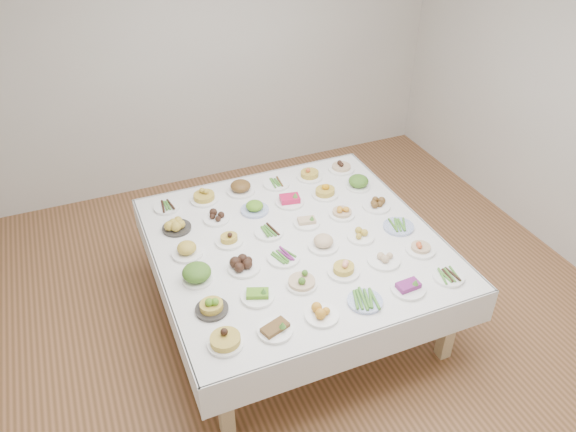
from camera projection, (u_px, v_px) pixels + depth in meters
name	position (u px, v px, depth m)	size (l,w,h in m)	color
room_envelope	(317.00, 110.00, 3.61)	(5.02, 5.02, 2.81)	#925E3C
display_table	(296.00, 248.00, 4.29)	(2.10, 2.10, 0.75)	white
dish_0	(225.00, 337.00, 3.36)	(0.23, 0.22, 0.14)	white
dish_1	(275.00, 327.00, 3.46)	(0.22, 0.22, 0.10)	white
dish_2	(322.00, 312.00, 3.57)	(0.22, 0.22, 0.10)	white
dish_3	(365.00, 300.00, 3.68)	(0.25, 0.23, 0.06)	#4C66B2
dish_4	(408.00, 285.00, 3.78)	(0.23, 0.23, 0.10)	white
dish_5	(448.00, 276.00, 3.89)	(0.21, 0.21, 0.05)	white
dish_6	(211.00, 305.00, 3.61)	(0.21, 0.21, 0.12)	#2C2A27
dish_7	(257.00, 293.00, 3.72)	(0.22, 0.22, 0.10)	white
dish_8	(302.00, 279.00, 3.80)	(0.21, 0.21, 0.13)	white
dish_9	(344.00, 267.00, 3.91)	(0.22, 0.22, 0.13)	white
dish_10	(384.00, 258.00, 4.02)	(0.23, 0.23, 0.09)	white
dish_11	(421.00, 246.00, 4.12)	(0.22, 0.22, 0.11)	white
dish_12	(197.00, 273.00, 3.85)	(0.21, 0.21, 0.13)	white
dish_13	(244.00, 263.00, 3.95)	(0.23, 0.23, 0.11)	white
dish_14	(284.00, 256.00, 4.06)	(0.24, 0.24, 0.05)	white
dish_15	(323.00, 242.00, 4.15)	(0.22, 0.22, 0.12)	white
dish_16	(361.00, 235.00, 4.26)	(0.20, 0.20, 0.08)	white
dish_17	(399.00, 226.00, 4.37)	(0.24, 0.24, 0.05)	#4C66B2
dish_18	(187.00, 249.00, 4.08)	(0.22, 0.22, 0.12)	white
dish_19	(229.00, 238.00, 4.20)	(0.20, 0.20, 0.11)	white
dish_20	(269.00, 232.00, 4.31)	(0.22, 0.22, 0.05)	white
dish_21	(307.00, 221.00, 4.40)	(0.20, 0.20, 0.09)	white
dish_22	(342.00, 210.00, 4.49)	(0.21, 0.21, 0.12)	white
dish_23	(377.00, 203.00, 4.60)	(0.23, 0.23, 0.10)	white
dish_24	(176.00, 224.00, 4.34)	(0.23, 0.23, 0.11)	#2C2A27
dish_25	(216.00, 217.00, 4.45)	(0.20, 0.20, 0.09)	white
dish_26	(255.00, 206.00, 4.54)	(0.23, 0.23, 0.12)	#4C66B2
dish_27	(290.00, 199.00, 4.64)	(0.23, 0.23, 0.11)	white
dish_28	(325.00, 190.00, 4.73)	(0.22, 0.22, 0.13)	white
dish_29	(358.00, 182.00, 4.83)	(0.21, 0.21, 0.13)	white
dish_30	(167.00, 206.00, 4.59)	(0.21, 0.21, 0.05)	white
dish_31	(204.00, 194.00, 4.66)	(0.25, 0.24, 0.15)	white
dish_32	(240.00, 185.00, 4.77)	(0.25, 0.25, 0.15)	white
dish_33	(276.00, 183.00, 4.89)	(0.22, 0.22, 0.05)	white
dish_34	(310.00, 173.00, 4.97)	(0.22, 0.22, 0.12)	white
dish_35	(341.00, 164.00, 5.08)	(0.23, 0.23, 0.13)	white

